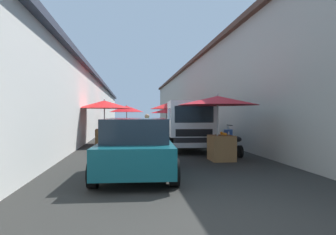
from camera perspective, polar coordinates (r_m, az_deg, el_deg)
name	(u,v)px	position (r m, az deg, el deg)	size (l,w,h in m)	color
ground	(150,139)	(17.22, -3.64, -4.50)	(90.00, 90.00, 0.00)	#282826
building_left_whitewash	(41,106)	(20.21, -24.52, 2.16)	(49.80, 7.50, 4.17)	silver
building_right_concrete	(245,96)	(21.10, 15.40, 4.18)	(49.80, 7.50, 5.68)	#A39E93
fruit_stall_near_right	(170,109)	(19.45, 0.37, 1.70)	(2.70, 2.70, 2.45)	#9E9EA3
fruit_stall_far_left	(104,108)	(14.53, -12.91, 1.91)	(2.77, 2.77, 2.33)	#9E9EA3
fruit_stall_mid_lane	(166,113)	(22.18, -0.35, 0.85)	(2.61, 2.61, 2.08)	#9E9EA3
fruit_stall_near_left	(218,110)	(9.38, 10.25, 1.46)	(2.66, 2.66, 2.24)	#9E9EA3
fruit_stall_far_right	(126,111)	(20.99, -8.51, 1.25)	(2.56, 2.56, 2.26)	#9E9EA3
hatchback_car	(136,146)	(7.31, -6.49, -5.77)	(4.00, 2.11, 1.45)	#0F4C56
delivery_truck	(188,126)	(11.90, 4.13, -1.81)	(5.00, 2.16, 2.08)	black
vendor_by_crates	(176,126)	(16.31, 1.67, -1.76)	(0.62, 0.23, 1.52)	navy
vendor_in_shade	(147,129)	(12.44, -4.31, -2.36)	(0.63, 0.25, 1.57)	#665B4C
parked_scooter	(233,143)	(10.97, 13.20, -5.14)	(1.69, 0.32, 1.14)	black
plastic_stool	(106,133)	(18.30, -12.48, -3.18)	(0.30, 0.30, 0.43)	#1E8C3F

